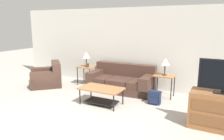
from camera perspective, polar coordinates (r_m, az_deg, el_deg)
The scene contains 12 objects.
ground_plane at distance 4.59m, azimuth -14.61°, elevation -15.54°, with size 24.00×24.00×0.00m, color #B2ADA3.
wall_back at distance 7.27m, azimuth 4.85°, elevation 5.80°, with size 8.97×0.06×2.60m.
couch at distance 6.93m, azimuth 2.50°, elevation -2.99°, with size 2.06×1.07×0.82m.
armchair at distance 7.79m, azimuth -16.53°, elevation -1.84°, with size 1.42×1.42×0.80m.
coffee_table at distance 5.74m, azimuth -2.80°, elevation -5.81°, with size 1.12×0.65×0.45m.
side_table_left at distance 7.54m, azimuth -6.67°, elevation 0.39°, with size 0.58×0.46×0.64m.
side_table_right at distance 6.45m, azimuth 13.52°, elevation -1.91°, with size 0.58×0.46×0.64m.
table_lamp_left at distance 7.46m, azimuth -6.76°, elevation 3.81°, with size 0.27×0.27×0.51m.
table_lamp_right at distance 6.35m, azimuth 13.73°, elevation 2.07°, with size 0.27×0.27×0.51m.
tv_console at distance 4.94m, azimuth 26.49°, elevation -9.63°, with size 1.18×0.56×0.75m.
backpack at distance 5.92m, azimuth 11.04°, elevation -7.10°, with size 0.31×0.24×0.36m.
picture_frame at distance 7.41m, azimuth -6.38°, elevation 1.24°, with size 0.10×0.04×0.13m.
Camera 1 is at (2.82, -2.95, 2.11)m, focal length 35.00 mm.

